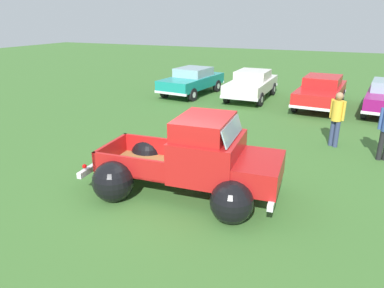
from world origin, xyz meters
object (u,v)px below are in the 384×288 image
at_px(vintage_pickup_truck, 197,164).
at_px(spectator_1, 337,116).
at_px(show_car_1, 252,84).
at_px(show_car_0, 192,80).
at_px(show_car_2, 321,91).

xyz_separation_m(vintage_pickup_truck, spectator_1, (2.83, 4.81, 0.27)).
bearing_deg(vintage_pickup_truck, show_car_1, 93.84).
bearing_deg(vintage_pickup_truck, show_car_0, 110.23).
height_order(show_car_2, spectator_1, spectator_1).
bearing_deg(spectator_1, vintage_pickup_truck, -177.67).
bearing_deg(show_car_0, show_car_2, 95.02).
distance_m(vintage_pickup_truck, spectator_1, 5.58).
distance_m(show_car_2, spectator_1, 5.50).
bearing_deg(show_car_1, show_car_0, -84.52).
distance_m(show_car_1, spectator_1, 7.29).
bearing_deg(show_car_0, vintage_pickup_truck, 30.88).
bearing_deg(show_car_0, show_car_1, 101.47).
distance_m(show_car_1, show_car_2, 3.44).
bearing_deg(show_car_1, show_car_2, 82.97).
bearing_deg(show_car_0, spectator_1, 59.90).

